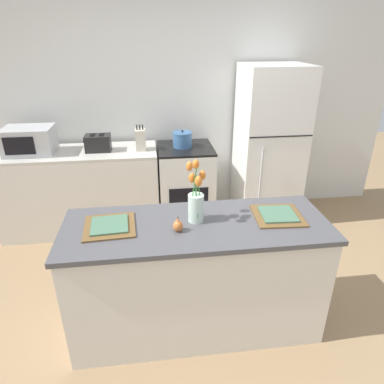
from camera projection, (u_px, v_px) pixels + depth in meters
The scene contains 14 objects.
ground_plane at pixel (196, 322), 2.67m from camera, with size 10.00×10.00×0.00m, color #997A56.
back_wall at pixel (172, 100), 3.89m from camera, with size 5.20×0.08×2.70m.
kitchen_island at pixel (196, 277), 2.48m from camera, with size 1.80×0.66×0.89m.
back_counter at pixel (82, 191), 3.79m from camera, with size 1.68×0.60×0.92m.
stove_range at pixel (186, 185), 3.92m from camera, with size 0.60×0.61×0.92m.
refrigerator at pixel (269, 147), 3.86m from camera, with size 0.68×0.67×1.76m.
flower_vase at pixel (196, 200), 2.27m from camera, with size 0.13×0.18×0.44m.
pear_figurine at pixel (178, 225), 2.19m from camera, with size 0.07×0.07×0.11m.
plate_setting_left at pixel (110, 226), 2.25m from camera, with size 0.35×0.35×0.02m.
plate_setting_right at pixel (278, 215), 2.38m from camera, with size 0.35×0.35×0.02m.
toaster at pixel (98, 143), 3.58m from camera, with size 0.28×0.18×0.17m.
cooking_pot at pixel (182, 139), 3.70m from camera, with size 0.21×0.21×0.19m.
microwave at pixel (29, 140), 3.49m from camera, with size 0.48×0.37×0.27m.
knife_block at pixel (141, 140), 3.60m from camera, with size 0.10×0.14×0.27m.
Camera 1 is at (-0.28, -1.97, 2.06)m, focal length 32.00 mm.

